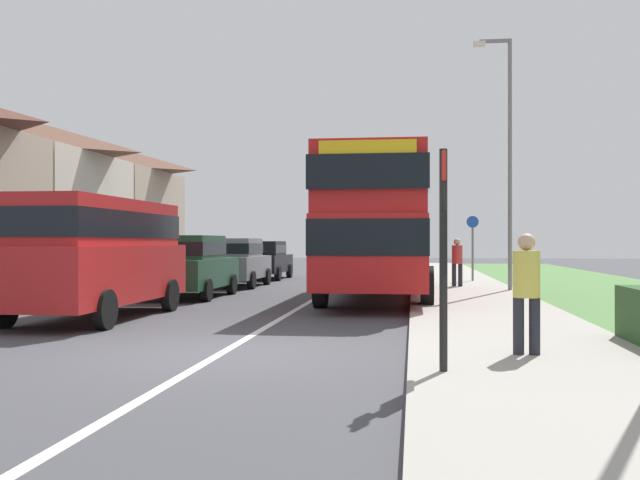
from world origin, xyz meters
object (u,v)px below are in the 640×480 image
parked_car_grey (235,260)px  bus_stop_sign (443,244)px  double_decker_bus (379,221)px  parked_car_dark_green (188,264)px  parked_van_red (96,249)px  cycle_route_sign (473,245)px  street_lamp_mid (506,148)px  pedestrian_at_stop (527,288)px  parked_car_black (264,258)px  pedestrian_walking_away (457,260)px

parked_car_grey → bus_stop_sign: bearing=-68.3°
double_decker_bus → parked_car_dark_green: 5.45m
parked_van_red → cycle_route_sign: 15.85m
bus_stop_sign → double_decker_bus: bearing=96.2°
parked_car_dark_green → street_lamp_mid: bearing=16.6°
pedestrian_at_stop → bus_stop_sign: bus_stop_sign is taller
bus_stop_sign → cycle_route_sign: (1.86, 19.10, -0.11)m
parked_car_grey → street_lamp_mid: street_lamp_mid is taller
double_decker_bus → parked_van_red: double_decker_bus is taller
parked_car_black → bus_stop_sign: bus_stop_sign is taller
parked_car_dark_green → street_lamp_mid: street_lamp_mid is taller
parked_car_dark_green → street_lamp_mid: 10.02m
parked_car_grey → cycle_route_sign: bearing=18.7°
parked_van_red → pedestrian_walking_away: (7.79, 9.78, -0.45)m
parked_car_dark_green → bus_stop_sign: bus_stop_sign is taller
double_decker_bus → parked_car_grey: (-5.20, 4.68, -1.22)m
pedestrian_at_stop → parked_van_red: bearing=150.4°
pedestrian_walking_away → bus_stop_sign: (-1.08, -15.54, 0.56)m
parked_car_grey → parked_car_black: size_ratio=0.94×
double_decker_bus → parked_car_black: bearing=118.2°
pedestrian_at_stop → cycle_route_sign: 17.79m
parked_van_red → pedestrian_at_stop: size_ratio=3.35×
pedestrian_at_stop → street_lamp_mid: street_lamp_mid is taller
parked_car_dark_green → parked_car_black: size_ratio=0.99×
street_lamp_mid → pedestrian_at_stop: bearing=-96.0°
street_lamp_mid → pedestrian_walking_away: bearing=132.3°
pedestrian_walking_away → parked_car_black: bearing=142.3°
parked_van_red → pedestrian_at_stop: bearing=-29.6°
parked_car_grey → cycle_route_sign: 8.80m
parked_car_black → bus_stop_sign: (6.53, -21.43, 0.66)m
street_lamp_mid → cycle_route_sign: bearing=96.7°
double_decker_bus → parked_car_dark_green: double_decker_bus is taller
bus_stop_sign → parked_car_grey: bearing=111.7°
bus_stop_sign → cycle_route_sign: bus_stop_sign is taller
parked_car_grey → street_lamp_mid: (8.91, -2.24, 3.46)m
double_decker_bus → pedestrian_walking_away: size_ratio=6.10×
parked_car_dark_green → pedestrian_walking_away: parked_car_dark_green is taller
double_decker_bus → parked_car_black: (-5.27, 9.84, -1.26)m
bus_stop_sign → street_lamp_mid: bearing=80.1°
pedestrian_at_stop → pedestrian_walking_away: bearing=90.1°
parked_van_red → pedestrian_at_stop: (7.81, -4.43, -0.45)m
pedestrian_at_stop → bus_stop_sign: 1.82m
pedestrian_at_stop → street_lamp_mid: bearing=84.0°
pedestrian_walking_away → street_lamp_mid: 3.97m
double_decker_bus → bus_stop_sign: double_decker_bus is taller
parked_car_black → double_decker_bus: bearing=-61.8°
pedestrian_at_stop → cycle_route_sign: size_ratio=0.66×
parked_car_grey → parked_car_black: bearing=90.8°
double_decker_bus → pedestrian_walking_away: (2.34, 3.95, -1.17)m
parked_car_black → cycle_route_sign: 8.72m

